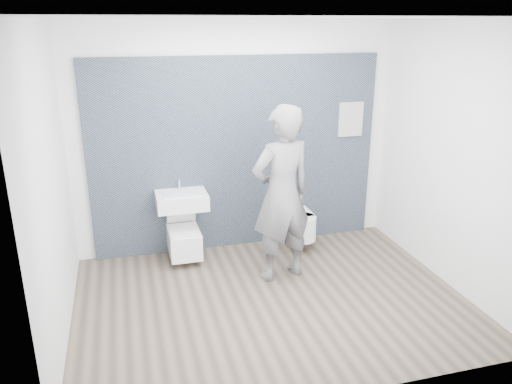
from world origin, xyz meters
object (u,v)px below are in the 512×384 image
object	(u,v)px
washbasin	(182,200)
toilet_square	(184,240)
visitor	(282,195)
toilet_rounded	(300,225)

from	to	relation	value
washbasin	toilet_square	world-z (taller)	washbasin
washbasin	toilet_square	distance (m)	0.50
washbasin	visitor	size ratio (longest dim) A/B	0.30
toilet_square	visitor	world-z (taller)	visitor
toilet_rounded	washbasin	bearing A→B (deg)	177.46
toilet_square	visitor	bearing A→B (deg)	-35.00
toilet_square	washbasin	bearing A→B (deg)	90.00
washbasin	visitor	bearing A→B (deg)	-36.52
washbasin	toilet_square	xyz separation A→B (m)	(0.00, -0.04, -0.50)
washbasin	toilet_rounded	size ratio (longest dim) A/B	1.04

